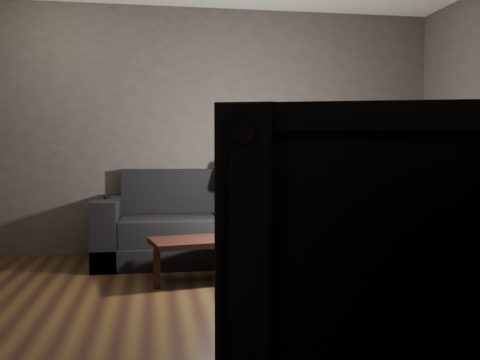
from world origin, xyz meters
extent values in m
plane|color=black|center=(0.00, 0.00, 0.00)|extent=(5.00, 5.00, 0.00)
cube|color=#373330|center=(0.00, 2.50, 1.35)|extent=(5.00, 0.04, 2.70)
cube|color=black|center=(-0.04, 2.02, 0.10)|extent=(2.41, 1.04, 0.21)
cube|color=black|center=(-0.52, 1.91, 0.33)|extent=(0.94, 0.73, 0.25)
cube|color=black|center=(0.44, 1.91, 0.33)|extent=(0.94, 0.73, 0.25)
cube|color=black|center=(-0.04, 2.41, 0.69)|extent=(1.92, 0.24, 0.47)
cube|color=black|center=(-1.12, 2.02, 0.33)|extent=(0.24, 1.04, 0.66)
cube|color=black|center=(1.04, 2.02, 0.33)|extent=(0.24, 1.04, 0.66)
cube|color=black|center=(0.24, 1.88, 0.53)|extent=(0.32, 0.41, 0.15)
cube|color=#1A38A2|center=(0.24, 2.10, 0.82)|extent=(0.32, 0.23, 0.45)
cube|color=#DFB300|center=(0.24, 2.01, 0.89)|extent=(0.10, 0.10, 0.11)
cube|color=red|center=(0.24, 2.00, 0.89)|extent=(0.06, 0.06, 0.07)
cylinder|color=#DDB281|center=(0.24, 2.10, 1.07)|extent=(0.07, 0.07, 0.06)
sphere|color=#DDB281|center=(0.24, 2.10, 1.19)|extent=(0.19, 0.19, 0.19)
ellipsoid|color=black|center=(0.24, 2.11, 1.21)|extent=(0.20, 0.20, 0.17)
cylinder|color=#1A38A2|center=(0.04, 2.03, 0.90)|extent=(0.09, 0.24, 0.20)
cylinder|color=#1A38A2|center=(0.43, 2.03, 0.90)|extent=(0.09, 0.24, 0.20)
cylinder|color=#DDB281|center=(0.10, 1.86, 0.85)|extent=(0.15, 0.25, 0.11)
cylinder|color=#DDB281|center=(0.39, 1.86, 0.85)|extent=(0.15, 0.25, 0.11)
sphere|color=#DDB281|center=(0.16, 1.76, 0.84)|extent=(0.09, 0.09, 0.09)
sphere|color=#DDB281|center=(0.33, 1.76, 0.84)|extent=(0.09, 0.09, 0.09)
cylinder|color=#DDB281|center=(0.15, 1.67, 0.30)|extent=(0.10, 0.10, 0.36)
cylinder|color=#DDB281|center=(0.32, 1.67, 0.30)|extent=(0.10, 0.10, 0.36)
cube|color=red|center=(0.33, 1.53, 1.01)|extent=(0.07, 0.09, 0.22)
cube|color=maroon|center=(0.33, 1.50, 1.07)|extent=(0.04, 0.02, 0.03)
cylinder|color=silver|center=(0.33, 1.50, 0.99)|extent=(0.02, 0.01, 0.02)
ellipsoid|color=silver|center=(0.16, 1.53, 0.95)|extent=(0.05, 0.08, 0.14)
cylinder|color=black|center=(0.16, 1.50, 1.00)|extent=(0.02, 0.01, 0.02)
cube|color=black|center=(-1.12, 1.96, 0.67)|extent=(0.05, 0.14, 0.03)
cube|color=black|center=(-1.12, 2.00, 0.68)|extent=(0.02, 0.02, 0.00)
cube|color=black|center=(-0.17, 1.14, 0.35)|extent=(1.10, 0.70, 0.05)
cube|color=black|center=(-0.64, 0.93, 0.16)|extent=(0.06, 0.06, 0.32)
cube|color=black|center=(0.29, 0.93, 0.16)|extent=(0.06, 0.06, 0.32)
cube|color=black|center=(-0.64, 1.34, 0.16)|extent=(0.06, 0.06, 0.32)
cube|color=black|center=(0.29, 1.34, 0.16)|extent=(0.06, 0.06, 0.32)
imported|color=black|center=(0.11, -2.27, 0.88)|extent=(1.20, 0.51, 0.69)
camera|label=1|loc=(-0.64, -3.44, 1.11)|focal=40.00mm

